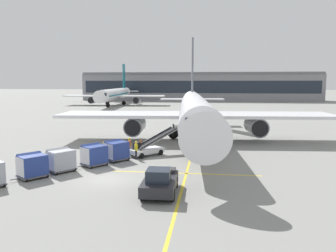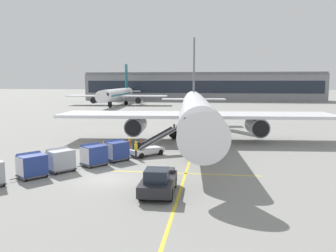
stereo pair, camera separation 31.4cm
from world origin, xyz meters
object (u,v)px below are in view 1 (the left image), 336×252
Objects in this scene: safety_cone_engine_keepout at (141,140)px; distant_airplane at (115,94)px; baggage_cart_lead at (116,150)px; ground_crew_marshaller at (130,145)px; pushback_tug at (160,182)px; belt_loader at (149,147)px; parked_airplane at (195,111)px; ground_crew_by_carts at (136,149)px; baggage_cart_fourth at (32,165)px; ground_crew_by_loader at (104,150)px; baggage_cart_third at (61,160)px; baggage_cart_second at (94,155)px.

distant_airplane reaches higher than safety_cone_engine_keepout.
baggage_cart_lead is 1.52× the size of ground_crew_marshaller.
pushback_tug is 7.02× the size of safety_cone_engine_keepout.
belt_loader reaches higher than baggage_cart_lead.
belt_loader is 7.04m from safety_cone_engine_keepout.
parked_airplane is 12.75m from ground_crew_by_carts.
ground_crew_marshaller is 75.03m from distant_airplane.
ground_crew_by_loader is (3.55, 6.56, -0.00)m from baggage_cart_fourth.
ground_crew_marshaller is at bearing 59.45° from baggage_cart_fourth.
safety_cone_engine_keepout is at bearing 72.23° from baggage_cart_fourth.
belt_loader is 7.74× the size of safety_cone_engine_keepout.
baggage_cart_fourth is at bearing -78.36° from distant_airplane.
baggage_cart_third is 4.18× the size of safety_cone_engine_keepout.
baggage_cart_second is 5.19m from ground_crew_marshaller.
parked_airplane is 24.88× the size of ground_crew_marshaller.
parked_airplane is at bearing -65.66° from distant_airplane.
distant_airplane is at bearing 107.87° from pushback_tug.
baggage_cart_second reaches higher than pushback_tug.
distant_airplane is (-16.64, 80.78, 2.36)m from baggage_cart_fourth.
baggage_cart_fourth is 0.60× the size of pushback_tug.
parked_airplane reaches higher than ground_crew_by_carts.
distant_airplane is at bearing 105.22° from ground_crew_by_loader.
belt_loader is at bearing 51.55° from baggage_cart_fourth.
ground_crew_by_carts is at bearing 44.17° from baggage_cart_second.
baggage_cart_lead is 9.43m from safety_cone_engine_keepout.
pushback_tug is (5.44, -8.89, -0.17)m from baggage_cart_lead.
parked_airplane reaches higher than belt_loader.
ground_crew_marshaller is at bearing 67.11° from baggage_cart_second.
belt_loader is 1.85× the size of baggage_cart_third.
safety_cone_engine_keepout is (-0.29, 6.75, -0.69)m from ground_crew_marshaller.
ground_crew_by_loader reaches higher than safety_cone_engine_keepout.
pushback_tug is 11.20m from ground_crew_by_loader.
belt_loader is 11.72m from baggage_cart_fourth.
baggage_cart_third is at bearing -131.46° from baggage_cart_second.
distant_airplane reaches higher than ground_crew_by_loader.
baggage_cart_fourth is at bearing -107.77° from safety_cone_engine_keepout.
ground_crew_by_loader is at bearing -165.50° from ground_crew_by_carts.
belt_loader is at bearing 47.14° from baggage_cart_lead.
baggage_cart_second is 0.07× the size of distant_airplane.
safety_cone_engine_keepout is at bearing 80.64° from ground_crew_by_loader.
ground_crew_by_loader is 1.00× the size of ground_crew_by_carts.
ground_crew_marshaller is 0.04× the size of distant_airplane.
distant_airplane is (-17.99, 78.73, 2.36)m from baggage_cart_third.
belt_loader is (-4.15, -9.55, -2.84)m from parked_airplane.
distant_airplane reaches higher than baggage_cart_third.
baggage_cart_third reaches higher than safety_cone_engine_keepout.
parked_airplane is 11.69m from ground_crew_marshaller.
baggage_cart_lead is 0.07× the size of distant_airplane.
baggage_cart_third is (-2.00, -2.26, 0.00)m from baggage_cart_second.
baggage_cart_fourth reaches higher than safety_cone_engine_keepout.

